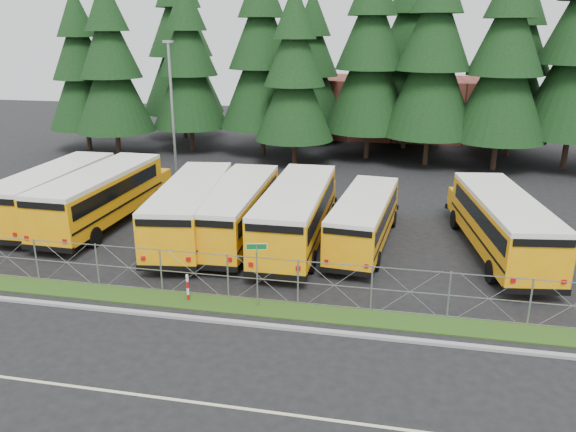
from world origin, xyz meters
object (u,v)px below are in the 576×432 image
object	(u,v)px
bus_east	(500,225)
striped_bollard	(188,288)
bus_1	(105,197)
bus_4	(238,211)
bus_3	(193,210)
bus_6	(365,221)
street_sign	(257,262)
bus_0	(58,194)
light_standard	(172,107)
bus_5	(298,215)

from	to	relation	value
bus_east	striped_bollard	xyz separation A→B (m)	(-13.48, -7.96, -0.96)
bus_1	bus_4	distance (m)	8.32
bus_4	bus_east	world-z (taller)	bus_east
bus_3	bus_6	world-z (taller)	bus_3
bus_1	street_sign	bearing A→B (deg)	-35.61
bus_0	bus_east	size ratio (longest dim) A/B	1.01
bus_3	striped_bollard	size ratio (longest dim) A/B	10.07
bus_3	bus_east	distance (m)	15.90
bus_0	bus_4	bearing A→B (deg)	-5.78
bus_0	bus_1	world-z (taller)	bus_1
bus_4	light_standard	world-z (taller)	light_standard
light_standard	bus_4	bearing A→B (deg)	-54.03
bus_0	bus_east	bearing A→B (deg)	-2.14
bus_4	bus_0	bearing A→B (deg)	173.04
bus_3	street_sign	world-z (taller)	bus_3
bus_6	striped_bollard	world-z (taller)	bus_6
bus_0	bus_5	xyz separation A→B (m)	(14.74, -1.24, 0.04)
striped_bollard	bus_east	bearing A→B (deg)	30.57
light_standard	bus_5	bearing A→B (deg)	-44.96
bus_6	striped_bollard	size ratio (longest dim) A/B	8.77
bus_4	light_standard	xyz separation A→B (m)	(-8.19, 11.28, 3.96)
bus_3	bus_east	size ratio (longest dim) A/B	1.01
bus_5	bus_6	xyz separation A→B (m)	(3.50, 0.46, -0.23)
bus_3	street_sign	bearing A→B (deg)	-60.66
bus_0	bus_3	world-z (taller)	bus_3
bus_east	bus_4	bearing A→B (deg)	173.38
striped_bollard	light_standard	xyz separation A→B (m)	(-8.18, 18.90, 4.90)
bus_0	bus_3	bearing A→B (deg)	-9.73
bus_1	bus_0	bearing A→B (deg)	176.42
bus_3	light_standard	xyz separation A→B (m)	(-5.78, 11.69, 3.92)
bus_0	bus_1	size ratio (longest dim) A/B	0.97
bus_1	street_sign	xyz separation A→B (m)	(11.28, -8.40, 0.42)
bus_6	striped_bollard	xyz separation A→B (m)	(-6.79, -7.90, -0.78)
bus_3	bus_east	xyz separation A→B (m)	(15.88, 0.75, -0.02)
street_sign	light_standard	world-z (taller)	light_standard
bus_east	bus_5	bearing A→B (deg)	174.83
bus_east	light_standard	bearing A→B (deg)	145.13
street_sign	striped_bollard	distance (m)	3.33
bus_east	bus_0	bearing A→B (deg)	170.27
bus_0	bus_4	xyz separation A→B (m)	(11.45, -1.06, -0.03)
light_standard	bus_east	bearing A→B (deg)	-26.81
street_sign	light_standard	size ratio (longest dim) A/B	0.28
bus_1	bus_6	size ratio (longest dim) A/B	1.17
bus_5	bus_6	size ratio (longest dim) A/B	1.17
bus_4	bus_6	size ratio (longest dim) A/B	1.12
bus_1	bus_5	world-z (taller)	bus_1
bus_4	light_standard	bearing A→B (deg)	124.31
bus_0	bus_east	xyz separation A→B (m)	(24.92, -0.72, -0.01)
bus_4	bus_east	xyz separation A→B (m)	(13.47, 0.34, 0.02)
bus_3	light_standard	distance (m)	13.62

